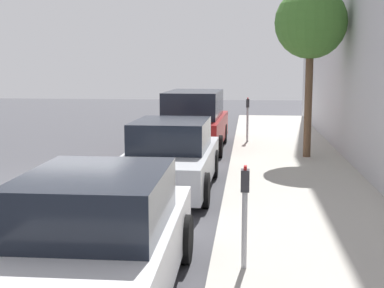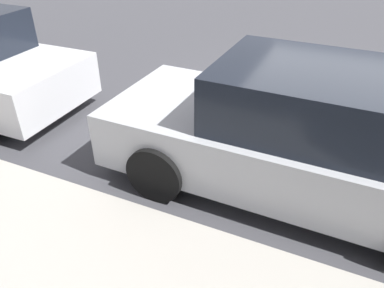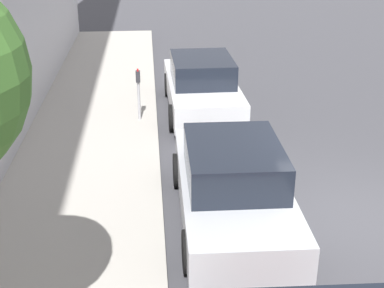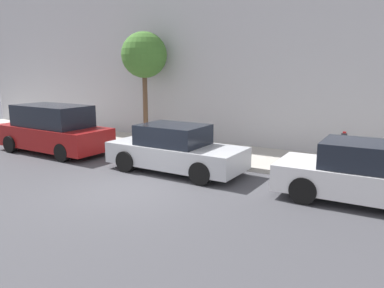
{
  "view_description": "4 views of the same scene",
  "coord_description": "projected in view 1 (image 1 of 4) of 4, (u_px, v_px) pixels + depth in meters",
  "views": [
    {
      "loc": [
        3.98,
        -11.6,
        2.76
      ],
      "look_at": [
        2.74,
        0.1,
        1.0
      ],
      "focal_mm": 50.0,
      "sensor_mm": 36.0,
      "label": 1
    },
    {
      "loc": [
        6.09,
        0.25,
        2.92
      ],
      "look_at": [
        3.35,
        -0.99,
        1.0
      ],
      "focal_mm": 35.0,
      "sensor_mm": 36.0,
      "label": 2
    },
    {
      "loc": [
        3.67,
        8.06,
        5.16
      ],
      "look_at": [
        2.89,
        -1.34,
        1.0
      ],
      "focal_mm": 50.0,
      "sensor_mm": 36.0,
      "label": 3
    },
    {
      "loc": [
        -7.62,
        -6.61,
        3.29
      ],
      "look_at": [
        2.2,
        -0.8,
        1.0
      ],
      "focal_mm": 35.0,
      "sensor_mm": 36.0,
      "label": 4
    }
  ],
  "objects": [
    {
      "name": "sidewalk",
      "position": [
        299.0,
        188.0,
        11.69
      ],
      "size": [
        3.19,
        32.0,
        0.15
      ],
      "color": "#B2ADA3",
      "rests_on": "ground_plane"
    },
    {
      "name": "parked_minivan_third",
      "position": [
        194.0,
        121.0,
        17.41
      ],
      "size": [
        2.02,
        4.95,
        1.9
      ],
      "color": "maroon",
      "rests_on": "ground_plane"
    },
    {
      "name": "street_tree",
      "position": [
        311.0,
        24.0,
        14.68
      ],
      "size": [
        1.98,
        1.98,
        4.74
      ],
      "color": "brown",
      "rests_on": "sidewalk"
    },
    {
      "name": "ground_plane",
      "position": [
        73.0,
        186.0,
        12.23
      ],
      "size": [
        60.0,
        60.0,
        0.0
      ],
      "primitive_type": "plane",
      "color": "#424247"
    },
    {
      "name": "parking_meter_far",
      "position": [
        248.0,
        115.0,
        18.05
      ],
      "size": [
        0.11,
        0.15,
        1.5
      ],
      "color": "#ADADB2",
      "rests_on": "sidewalk"
    },
    {
      "name": "parking_meter_near",
      "position": [
        245.0,
        205.0,
        6.81
      ],
      "size": [
        0.11,
        0.15,
        1.34
      ],
      "color": "#ADADB2",
      "rests_on": "sidewalk"
    },
    {
      "name": "parked_sedan_nearest",
      "position": [
        96.0,
        243.0,
        6.15
      ],
      "size": [
        1.92,
        4.53,
        1.54
      ],
      "color": "silver",
      "rests_on": "ground_plane"
    },
    {
      "name": "parked_sedan_second",
      "position": [
        171.0,
        157.0,
        11.78
      ],
      "size": [
        1.92,
        4.52,
        1.54
      ],
      "color": "#B7BABF",
      "rests_on": "ground_plane"
    }
  ]
}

